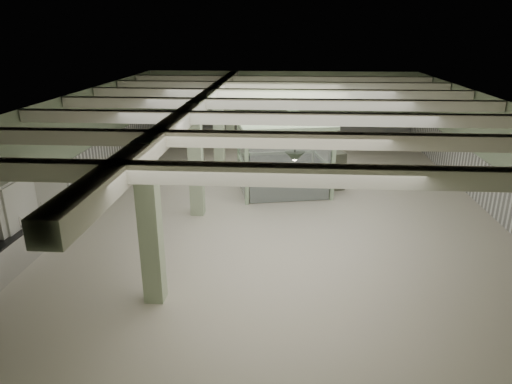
{
  "coord_description": "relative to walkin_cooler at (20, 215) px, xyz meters",
  "views": [
    {
      "loc": [
        0.31,
        -14.59,
        5.65
      ],
      "look_at": [
        -0.52,
        -2.43,
        1.3
      ],
      "focal_mm": 32.0,
      "sensor_mm": 36.0,
      "label": 1
    }
  ],
  "objects": [
    {
      "name": "floor",
      "position": [
        6.62,
        4.0,
        -1.06
      ],
      "size": [
        20.0,
        20.0,
        0.0
      ],
      "primitive_type": "plane",
      "color": "beige",
      "rests_on": "ground"
    },
    {
      "name": "ceiling",
      "position": [
        6.62,
        4.0,
        2.54
      ],
      "size": [
        14.0,
        20.0,
        0.02
      ],
      "primitive_type": "cube",
      "color": "silver",
      "rests_on": "wall_back"
    },
    {
      "name": "wall_back",
      "position": [
        6.62,
        14.0,
        0.74
      ],
      "size": [
        14.0,
        0.02,
        3.6
      ],
      "primitive_type": "cube",
      "color": "#93A584",
      "rests_on": "floor"
    },
    {
      "name": "wall_front",
      "position": [
        6.62,
        -6.0,
        0.74
      ],
      "size": [
        14.0,
        0.02,
        3.6
      ],
      "primitive_type": "cube",
      "color": "#93A584",
      "rests_on": "floor"
    },
    {
      "name": "wall_left",
      "position": [
        -0.38,
        4.0,
        0.74
      ],
      "size": [
        0.02,
        20.0,
        3.6
      ],
      "primitive_type": "cube",
      "color": "#93A584",
      "rests_on": "floor"
    },
    {
      "name": "wall_right",
      "position": [
        13.62,
        4.0,
        0.74
      ],
      "size": [
        0.02,
        20.0,
        3.6
      ],
      "primitive_type": "cube",
      "color": "#93A584",
      "rests_on": "floor"
    },
    {
      "name": "wainscot_left",
      "position": [
        -0.35,
        4.0,
        -0.31
      ],
      "size": [
        0.05,
        19.9,
        1.5
      ],
      "primitive_type": "cube",
      "color": "white",
      "rests_on": "floor"
    },
    {
      "name": "wainscot_right",
      "position": [
        13.6,
        4.0,
        -0.31
      ],
      "size": [
        0.05,
        19.9,
        1.5
      ],
      "primitive_type": "cube",
      "color": "white",
      "rests_on": "floor"
    },
    {
      "name": "wainscot_back",
      "position": [
        6.62,
        13.97,
        -0.31
      ],
      "size": [
        13.9,
        0.05,
        1.5
      ],
      "primitive_type": "cube",
      "color": "white",
      "rests_on": "floor"
    },
    {
      "name": "girder",
      "position": [
        4.12,
        4.0,
        2.32
      ],
      "size": [
        0.45,
        19.9,
        0.4
      ],
      "primitive_type": "cube",
      "color": "silver",
      "rests_on": "ceiling"
    },
    {
      "name": "beam_a",
      "position": [
        6.62,
        -3.5,
        2.36
      ],
      "size": [
        13.9,
        0.35,
        0.32
      ],
      "primitive_type": "cube",
      "color": "silver",
      "rests_on": "ceiling"
    },
    {
      "name": "beam_b",
      "position": [
        6.62,
        -1.0,
        2.36
      ],
      "size": [
        13.9,
        0.35,
        0.32
      ],
      "primitive_type": "cube",
      "color": "silver",
      "rests_on": "ceiling"
    },
    {
      "name": "beam_c",
      "position": [
        6.62,
        1.5,
        2.36
      ],
      "size": [
        13.9,
        0.35,
        0.32
      ],
      "primitive_type": "cube",
      "color": "silver",
      "rests_on": "ceiling"
    },
    {
      "name": "beam_d",
      "position": [
        6.62,
        4.0,
        2.36
      ],
      "size": [
        13.9,
        0.35,
        0.32
      ],
      "primitive_type": "cube",
      "color": "silver",
      "rests_on": "ceiling"
    },
    {
      "name": "beam_e",
      "position": [
        6.62,
        6.5,
        2.36
      ],
      "size": [
        13.9,
        0.35,
        0.32
      ],
      "primitive_type": "cube",
      "color": "silver",
      "rests_on": "ceiling"
    },
    {
      "name": "beam_f",
      "position": [
        6.62,
        9.0,
        2.36
      ],
      "size": [
        13.9,
        0.35,
        0.32
      ],
      "primitive_type": "cube",
      "color": "silver",
      "rests_on": "ceiling"
    },
    {
      "name": "beam_g",
      "position": [
        6.62,
        11.5,
        2.36
      ],
      "size": [
        13.9,
        0.35,
        0.32
      ],
      "primitive_type": "cube",
      "color": "silver",
      "rests_on": "ceiling"
    },
    {
      "name": "column_a",
      "position": [
        4.12,
        -2.0,
        0.74
      ],
      "size": [
        0.42,
        0.42,
        3.6
      ],
      "primitive_type": "cube",
      "color": "#B0C29C",
      "rests_on": "floor"
    },
    {
      "name": "column_b",
      "position": [
        4.12,
        3.0,
        0.74
      ],
      "size": [
        0.42,
        0.42,
        3.6
      ],
      "primitive_type": "cube",
      "color": "#B0C29C",
      "rests_on": "floor"
    },
    {
      "name": "column_c",
      "position": [
        4.12,
        8.0,
        0.74
      ],
      "size": [
        0.42,
        0.42,
        3.6
      ],
      "primitive_type": "cube",
      "color": "#B0C29C",
      "rests_on": "floor"
    },
    {
      "name": "column_d",
      "position": [
        4.12,
        12.0,
        0.74
      ],
      "size": [
        0.42,
        0.42,
        3.6
      ],
      "primitive_type": "cube",
      "color": "#B0C29C",
      "rests_on": "floor"
    },
    {
      "name": "pendant_front",
      "position": [
        7.12,
        -1.0,
        1.99
      ],
      "size": [
        0.44,
        0.44,
        0.22
      ],
      "primitive_type": "cone",
      "rotation": [
        3.14,
        0.0,
        0.0
      ],
      "color": "#2E3D2E",
      "rests_on": "ceiling"
    },
    {
      "name": "pendant_mid",
      "position": [
        7.12,
        4.5,
        1.99
      ],
      "size": [
        0.44,
        0.44,
        0.22
      ],
      "primitive_type": "cone",
      "rotation": [
        3.14,
        0.0,
        0.0
      ],
      "color": "#2E3D2E",
      "rests_on": "ceiling"
    },
    {
      "name": "pendant_back",
      "position": [
        7.12,
        9.5,
        1.99
      ],
      "size": [
        0.44,
        0.44,
        0.22
      ],
      "primitive_type": "cone",
      "rotation": [
        3.14,
        0.0,
        0.0
      ],
      "color": "#2E3D2E",
      "rests_on": "ceiling"
    },
    {
      "name": "walkin_cooler",
      "position": [
        0.0,
        0.0,
        0.0
      ],
      "size": [
        1.12,
        2.32,
        2.13
      ],
      "color": "white",
      "rests_on": "floor"
    },
    {
      "name": "guard_booth",
      "position": [
        6.84,
        5.48,
        0.7
      ],
      "size": [
        3.73,
        3.35,
        2.61
      ],
      "rotation": [
        0.0,
        0.0,
        0.21
      ],
      "color": "#A7C39C",
      "rests_on": "floor"
    },
    {
      "name": "filing_cabinet",
      "position": [
        8.84,
        5.85,
        -0.36
      ],
      "size": [
        0.64,
        0.76,
        1.4
      ],
      "primitive_type": "cube",
      "rotation": [
        0.0,
        0.0,
        0.33
      ],
      "color": "#4E5043",
      "rests_on": "floor"
    }
  ]
}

